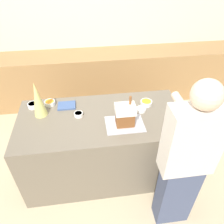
# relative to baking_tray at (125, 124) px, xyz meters

# --- Properties ---
(ground_plane) EXTENTS (12.00, 12.00, 0.00)m
(ground_plane) POSITION_rel_baking_tray_xyz_m (-0.23, 0.15, -0.88)
(ground_plane) COLOR #C6B28E
(wall_back) EXTENTS (8.00, 0.05, 2.60)m
(wall_back) POSITION_rel_baking_tray_xyz_m (-0.23, 2.14, 0.42)
(wall_back) COLOR beige
(wall_back) RESTS_ON ground_plane
(back_cabinet_block) EXTENTS (6.00, 0.60, 0.89)m
(back_cabinet_block) POSITION_rel_baking_tray_xyz_m (-0.23, 1.82, -0.44)
(back_cabinet_block) COLOR #9E7547
(back_cabinet_block) RESTS_ON ground_plane
(kitchen_island) EXTENTS (1.83, 0.87, 0.88)m
(kitchen_island) POSITION_rel_baking_tray_xyz_m (-0.23, 0.15, -0.44)
(kitchen_island) COLOR #6B6051
(kitchen_island) RESTS_ON ground_plane
(baking_tray) EXTENTS (0.39, 0.29, 0.01)m
(baking_tray) POSITION_rel_baking_tray_xyz_m (0.00, 0.00, 0.00)
(baking_tray) COLOR #B2B2BC
(baking_tray) RESTS_ON kitchen_island
(gingerbread_house) EXTENTS (0.20, 0.15, 0.32)m
(gingerbread_house) POSITION_rel_baking_tray_xyz_m (0.00, 0.00, 0.13)
(gingerbread_house) COLOR brown
(gingerbread_house) RESTS_ON baking_tray
(decorative_tree) EXTENTS (0.14, 0.14, 0.40)m
(decorative_tree) POSITION_rel_baking_tray_xyz_m (-0.88, 0.29, 0.20)
(decorative_tree) COLOR #DBD675
(decorative_tree) RESTS_ON kitchen_island
(candy_bowl_behind_tray) EXTENTS (0.12, 0.12, 0.05)m
(candy_bowl_behind_tray) POSITION_rel_baking_tray_xyz_m (-0.80, 0.46, 0.02)
(candy_bowl_behind_tray) COLOR white
(candy_bowl_behind_tray) RESTS_ON kitchen_island
(candy_bowl_near_tray_left) EXTENTS (0.10, 0.10, 0.04)m
(candy_bowl_near_tray_left) POSITION_rel_baking_tray_xyz_m (-0.47, 0.21, 0.02)
(candy_bowl_near_tray_left) COLOR white
(candy_bowl_near_tray_left) RESTS_ON kitchen_island
(candy_bowl_beside_tree) EXTENTS (0.11, 0.11, 0.05)m
(candy_bowl_beside_tree) POSITION_rel_baking_tray_xyz_m (-0.99, 0.43, 0.03)
(candy_bowl_beside_tree) COLOR white
(candy_bowl_beside_tree) RESTS_ON kitchen_island
(candy_bowl_center_rear) EXTENTS (0.14, 0.14, 0.05)m
(candy_bowl_center_rear) POSITION_rel_baking_tray_xyz_m (0.31, 0.31, 0.02)
(candy_bowl_center_rear) COLOR silver
(candy_bowl_center_rear) RESTS_ON kitchen_island
(candy_bowl_near_tray_right) EXTENTS (0.11, 0.11, 0.04)m
(candy_bowl_near_tray_right) POSITION_rel_baking_tray_xyz_m (0.22, 0.20, 0.02)
(candy_bowl_near_tray_right) COLOR white
(candy_bowl_near_tray_right) RESTS_ON kitchen_island
(cookbook) EXTENTS (0.20, 0.15, 0.02)m
(cookbook) POSITION_rel_baking_tray_xyz_m (-0.61, 0.40, 0.01)
(cookbook) COLOR #3F598C
(cookbook) RESTS_ON kitchen_island
(person) EXTENTS (0.44, 0.56, 1.69)m
(person) POSITION_rel_baking_tray_xyz_m (0.43, -0.56, -0.01)
(person) COLOR #424C6B
(person) RESTS_ON ground_plane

